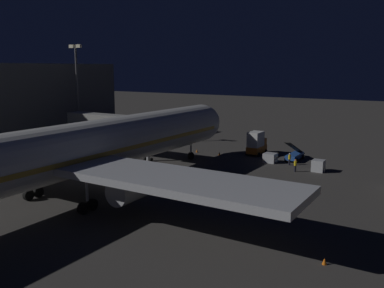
% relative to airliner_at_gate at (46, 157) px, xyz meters
% --- Properties ---
extents(ground_plane, '(320.00, 320.00, 0.00)m').
position_rel_airliner_at_gate_xyz_m(ground_plane, '(-0.00, -11.59, -5.47)').
color(ground_plane, '#383533').
extents(airliner_at_gate, '(52.13, 69.63, 19.73)m').
position_rel_airliner_at_gate_xyz_m(airliner_at_gate, '(0.00, 0.00, 0.00)').
color(airliner_at_gate, silver).
rests_on(airliner_at_gate, ground_plane).
extents(jet_bridge, '(19.15, 3.40, 7.08)m').
position_rel_airliner_at_gate_xyz_m(jet_bridge, '(10.47, -23.31, 0.07)').
color(jet_bridge, '#9E9E99').
rests_on(jet_bridge, ground_plane).
extents(apron_floodlight_mast, '(2.90, 0.50, 18.61)m').
position_rel_airliner_at_gate_xyz_m(apron_floodlight_mast, '(25.50, -28.39, 5.28)').
color(apron_floodlight_mast, '#59595E').
rests_on(apron_floodlight_mast, ground_plane).
extents(catering_truck, '(2.36, 4.41, 3.91)m').
position_rel_airliner_at_gate_xyz_m(catering_truck, '(-7.29, -36.94, -3.53)').
color(catering_truck, orange).
rests_on(catering_truck, ground_plane).
extents(belt_loader, '(1.96, 8.00, 3.53)m').
position_rel_airliner_at_gate_xyz_m(belt_loader, '(-14.21, -35.97, -4.63)').
color(belt_loader, '#234C9E').
rests_on(belt_loader, ground_plane).
extents(baggage_container_near_belt, '(1.85, 1.79, 1.44)m').
position_rel_airliner_at_gate_xyz_m(baggage_container_near_belt, '(-11.51, -32.46, -4.75)').
color(baggage_container_near_belt, '#B7BABF').
rests_on(baggage_container_near_belt, ground_plane).
extents(baggage_container_mid_row, '(1.63, 1.62, 1.66)m').
position_rel_airliner_at_gate_xyz_m(baggage_container_mid_row, '(-19.40, -30.58, -4.64)').
color(baggage_container_mid_row, '#B7BABF').
rests_on(baggage_container_mid_row, ground_plane).
extents(ground_crew_near_nose_gear, '(0.40, 0.40, 1.81)m').
position_rel_airliner_at_gate_xyz_m(ground_crew_near_nose_gear, '(-16.69, -28.71, -4.48)').
color(ground_crew_near_nose_gear, black).
rests_on(ground_crew_near_nose_gear, ground_plane).
extents(ground_crew_by_belt_loader, '(0.40, 0.40, 1.83)m').
position_rel_airliner_at_gate_xyz_m(ground_crew_by_belt_loader, '(-14.63, -32.27, -4.46)').
color(ground_crew_by_belt_loader, black).
rests_on(ground_crew_by_belt_loader, ground_plane).
extents(traffic_cone_nose_port, '(0.36, 0.36, 0.55)m').
position_rel_airliner_at_gate_xyz_m(traffic_cone_nose_port, '(-2.20, -33.27, -5.20)').
color(traffic_cone_nose_port, orange).
rests_on(traffic_cone_nose_port, ground_plane).
extents(traffic_cone_nose_starboard, '(0.36, 0.36, 0.55)m').
position_rel_airliner_at_gate_xyz_m(traffic_cone_nose_starboard, '(2.20, -33.27, -5.20)').
color(traffic_cone_nose_starboard, orange).
rests_on(traffic_cone_nose_starboard, ground_plane).
extents(traffic_cone_wingtip_svc_side, '(0.36, 0.36, 0.55)m').
position_rel_airliner_at_gate_xyz_m(traffic_cone_wingtip_svc_side, '(-27.57, -2.29, -5.20)').
color(traffic_cone_wingtip_svc_side, orange).
rests_on(traffic_cone_wingtip_svc_side, ground_plane).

